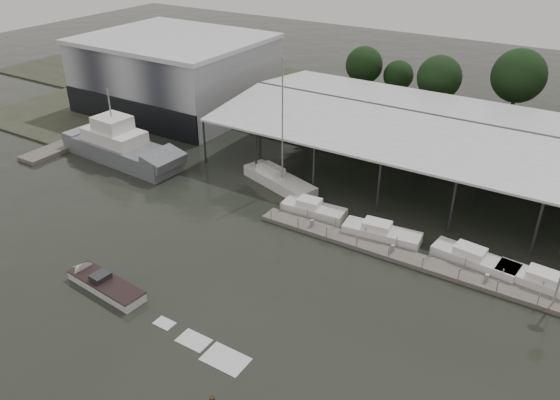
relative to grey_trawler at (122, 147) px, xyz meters
The scene contains 14 objects.
ground 24.19m from the grey_trawler, 29.72° to the right, with size 200.00×200.00×0.00m, color black.
land_strip_far 36.66m from the grey_trawler, 55.08° to the left, with size 140.00×30.00×0.30m.
land_strip_west 26.26m from the grey_trawler, 136.55° to the left, with size 20.00×40.00×0.30m.
storage_warehouse 19.66m from the grey_trawler, 111.37° to the left, with size 24.50×20.50×10.50m.
covered_boat_shed 41.46m from the grey_trawler, 22.89° to the left, with size 58.24×24.00×6.96m.
trawler_dock 9.35m from the grey_trawler, 167.31° to the left, with size 3.00×18.00×0.50m.
floating_dock 36.04m from the grey_trawler, ahead, with size 28.00×2.00×1.40m.
grey_trawler is the anchor object (origin of this frame).
white_sailboat 19.87m from the grey_trawler, 11.91° to the left, with size 9.83×5.41×14.38m.
speedboat_underway 25.09m from the grey_trawler, 47.71° to the right, with size 19.00×3.65×2.00m.
moored_cruiser_0 25.73m from the grey_trawler, ahead, with size 6.47×2.63×1.70m.
moored_cruiser_1 33.08m from the grey_trawler, ahead, with size 7.26×2.89×1.70m.
moored_cruiser_2 41.38m from the grey_trawler, ahead, with size 7.34×3.01×1.70m.
moored_cruiser_3 47.53m from the grey_trawler, ahead, with size 8.73×2.92×1.70m.
Camera 1 is at (26.70, -28.73, 27.12)m, focal length 35.00 mm.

